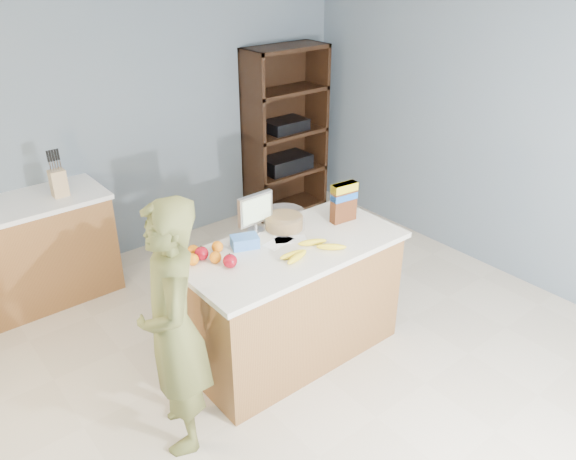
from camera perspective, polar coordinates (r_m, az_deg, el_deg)
floor at (r=4.14m, az=3.15°, el=-14.18°), size 4.50×5.00×0.02m
walls at (r=3.29m, az=3.89°, el=7.95°), size 4.52×5.02×2.51m
counter_peninsula at (r=4.06m, az=0.45°, el=-7.61°), size 1.56×0.76×0.90m
back_cabinet at (r=5.10m, az=-24.32°, el=-1.98°), size 1.24×0.62×0.90m
shelving_unit at (r=6.18m, az=-0.54°, el=9.68°), size 0.90×0.40×1.80m
person at (r=3.26m, az=-11.53°, el=-9.90°), size 0.57×0.68×1.59m
knife_block at (r=4.87m, az=-22.29°, el=4.52°), size 0.12×0.10×0.31m
envelopes at (r=3.86m, az=-0.37°, el=-1.10°), size 0.33×0.21×0.00m
bananas at (r=3.70m, az=2.11°, el=-2.05°), size 0.46×0.27×0.04m
apples at (r=3.60m, az=-7.36°, el=-2.76°), size 0.18×0.29×0.09m
oranges at (r=3.66m, az=-8.87°, el=-2.46°), size 0.32×0.24×0.08m
blue_carton at (r=3.78m, az=-4.40°, el=-1.19°), size 0.21×0.18×0.08m
salad_bowl at (r=4.01m, az=-0.41°, el=0.96°), size 0.30×0.30×0.13m
tv at (r=3.93m, az=-3.33°, el=1.98°), size 0.28×0.12×0.28m
cereal_box at (r=4.09m, az=5.70°, el=3.12°), size 0.20×0.09×0.30m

